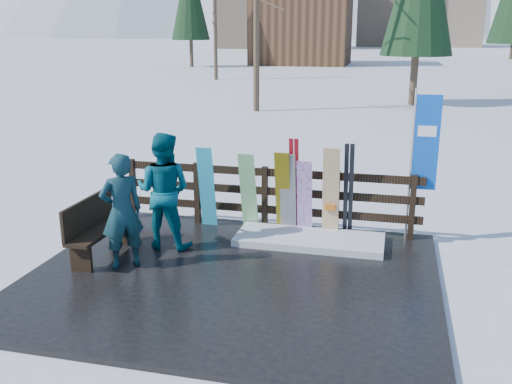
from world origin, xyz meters
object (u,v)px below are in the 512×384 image
(snowboard_2, at_px, (283,193))
(snowboard_3, at_px, (304,198))
(snowboard_4, at_px, (288,194))
(person_back, at_px, (164,191))
(person_front, at_px, (122,211))
(snowboard_1, at_px, (248,192))
(bench, at_px, (95,226))
(rental_flag, at_px, (422,148))
(snowboard_5, at_px, (331,193))
(snowboard_0, at_px, (207,187))

(snowboard_2, xyz_separation_m, snowboard_3, (0.39, 0.00, -0.07))
(snowboard_4, bearing_deg, person_back, -149.70)
(snowboard_3, bearing_deg, person_front, -140.20)
(snowboard_1, bearing_deg, person_back, -136.48)
(bench, xyz_separation_m, rental_flag, (5.00, 2.05, 1.09))
(snowboard_3, distance_m, snowboard_5, 0.47)
(snowboard_0, height_order, snowboard_4, snowboard_0)
(snowboard_1, distance_m, snowboard_5, 1.47)
(bench, relative_size, snowboard_4, 1.00)
(rental_flag, distance_m, person_front, 5.01)
(snowboard_3, bearing_deg, bench, -149.94)
(snowboard_5, height_order, rental_flag, rental_flag)
(snowboard_0, distance_m, person_front, 2.15)
(snowboard_0, height_order, person_front, person_front)
(snowboard_5, distance_m, person_front, 3.56)
(bench, distance_m, person_back, 1.22)
(snowboard_1, distance_m, rental_flag, 3.08)
(bench, relative_size, snowboard_1, 1.00)
(snowboard_2, relative_size, snowboard_5, 0.95)
(snowboard_0, bearing_deg, snowboard_5, -0.00)
(snowboard_3, xyz_separation_m, snowboard_5, (0.46, -0.00, 0.12))
(bench, relative_size, person_front, 0.84)
(snowboard_1, bearing_deg, snowboard_3, 0.00)
(snowboard_2, height_order, person_front, person_front)
(bench, distance_m, rental_flag, 5.51)
(bench, height_order, snowboard_1, snowboard_1)
(snowboard_4, relative_size, snowboard_5, 0.93)
(snowboard_5, bearing_deg, bench, -153.25)
(bench, distance_m, snowboard_0, 2.20)
(snowboard_1, xyz_separation_m, person_front, (-1.44, -2.04, 0.16))
(snowboard_0, distance_m, snowboard_1, 0.78)
(rental_flag, bearing_deg, snowboard_4, -173.08)
(bench, xyz_separation_m, snowboard_0, (1.28, 1.78, 0.25))
(snowboard_3, distance_m, person_front, 3.20)
(snowboard_3, distance_m, person_back, 2.45)
(bench, bearing_deg, snowboard_0, 54.29)
(snowboard_2, relative_size, person_front, 0.86)
(snowboard_1, bearing_deg, person_front, -125.12)
(bench, xyz_separation_m, snowboard_4, (2.78, 1.78, 0.22))
(snowboard_5, bearing_deg, person_back, -157.35)
(snowboard_3, bearing_deg, snowboard_1, 180.00)
(snowboard_5, xyz_separation_m, person_back, (-2.62, -1.10, 0.16))
(snowboard_3, height_order, person_back, person_back)
(snowboard_3, height_order, person_front, person_front)
(rental_flag, relative_size, person_front, 1.46)
(snowboard_1, relative_size, snowboard_3, 1.09)
(bench, xyz_separation_m, snowboard_3, (3.07, 1.78, 0.17))
(snowboard_0, bearing_deg, person_back, -108.89)
(bench, relative_size, rental_flag, 0.58)
(snowboard_2, bearing_deg, person_front, -135.31)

